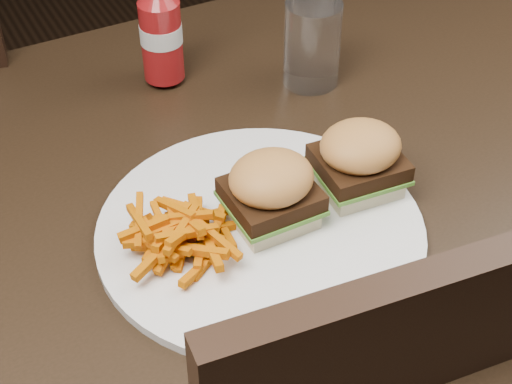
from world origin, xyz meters
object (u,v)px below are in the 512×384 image
dining_table (307,171)px  ketchup_bottle (162,40)px  plate (261,230)px  tumbler (312,44)px

dining_table → ketchup_bottle: size_ratio=11.31×
plate → ketchup_bottle: size_ratio=3.21×
plate → tumbler: 0.30m
dining_table → plate: bearing=-141.3°
dining_table → ketchup_bottle: 0.26m
plate → tumbler: bearing=49.1°
plate → tumbler: (0.19, 0.22, 0.05)m
dining_table → tumbler: 0.18m
ketchup_bottle → dining_table: bearing=-70.0°
dining_table → plate: size_ratio=3.53×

